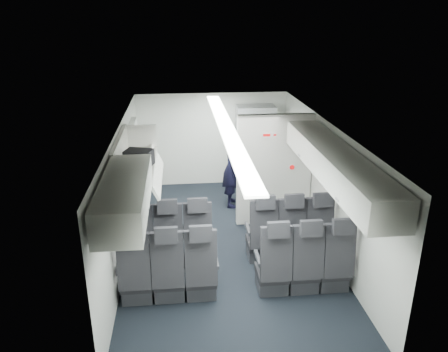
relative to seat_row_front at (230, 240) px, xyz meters
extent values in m
cube|color=black|center=(0.00, 0.53, -0.41)|extent=(3.40, 6.00, 0.01)
cube|color=white|center=(0.00, 0.53, 1.75)|extent=(3.40, 6.00, 0.01)
cube|color=silver|center=(0.00, 3.53, 0.67)|extent=(3.40, 0.01, 2.15)
cube|color=silver|center=(0.00, -2.47, 0.67)|extent=(3.40, 0.01, 2.15)
cube|color=silver|center=(-1.70, 0.53, 0.67)|extent=(0.01, 6.00, 2.15)
cube|color=silver|center=(1.70, 0.53, 0.67)|extent=(0.01, 6.00, 2.15)
cube|color=white|center=(0.00, 0.53, 1.71)|extent=(0.25, 5.52, 0.03)
cube|color=black|center=(-1.42, 0.08, -0.13)|extent=(0.44, 0.46, 0.12)
cube|color=#2D2D33|center=(-1.42, 0.08, -0.29)|extent=(0.42, 0.42, 0.22)
cube|color=black|center=(-1.42, -0.14, 0.32)|extent=(0.44, 0.20, 0.80)
cube|color=black|center=(-1.42, -0.19, 0.72)|extent=(0.30, 0.12, 0.23)
cube|color=#2D2D33|center=(-1.64, 0.05, 0.15)|extent=(0.05, 0.40, 0.06)
cube|color=#2D2D33|center=(-1.20, 0.05, 0.15)|extent=(0.05, 0.40, 0.06)
cube|color=black|center=(-0.97, 0.08, -0.13)|extent=(0.44, 0.46, 0.12)
cube|color=#2D2D33|center=(-0.97, 0.08, -0.29)|extent=(0.42, 0.42, 0.22)
cube|color=black|center=(-0.97, -0.14, 0.32)|extent=(0.44, 0.20, 0.80)
cube|color=black|center=(-0.97, -0.19, 0.72)|extent=(0.30, 0.12, 0.23)
cube|color=#2D2D33|center=(-1.19, 0.05, 0.15)|extent=(0.05, 0.40, 0.06)
cube|color=#2D2D33|center=(-0.75, 0.05, 0.15)|extent=(0.05, 0.40, 0.06)
cube|color=black|center=(-0.52, 0.08, -0.13)|extent=(0.44, 0.46, 0.12)
cube|color=#2D2D33|center=(-0.52, 0.08, -0.29)|extent=(0.42, 0.42, 0.22)
cube|color=black|center=(-0.52, -0.14, 0.32)|extent=(0.44, 0.20, 0.80)
cube|color=black|center=(-0.52, -0.19, 0.72)|extent=(0.30, 0.12, 0.23)
cube|color=#2D2D33|center=(-0.74, 0.05, 0.15)|extent=(0.05, 0.40, 0.06)
cube|color=#2D2D33|center=(-0.30, 0.05, 0.15)|extent=(0.05, 0.40, 0.06)
cube|color=black|center=(0.52, 0.08, -0.13)|extent=(0.44, 0.46, 0.12)
cube|color=#2D2D33|center=(0.52, 0.08, -0.29)|extent=(0.42, 0.42, 0.22)
cube|color=black|center=(0.52, -0.14, 0.32)|extent=(0.44, 0.20, 0.80)
cube|color=black|center=(0.52, -0.19, 0.72)|extent=(0.30, 0.12, 0.23)
cube|color=#2D2D33|center=(0.30, 0.05, 0.15)|extent=(0.05, 0.40, 0.06)
cube|color=#2D2D33|center=(0.74, 0.05, 0.15)|extent=(0.05, 0.40, 0.06)
cube|color=black|center=(0.97, 0.08, -0.13)|extent=(0.44, 0.46, 0.12)
cube|color=#2D2D33|center=(0.97, 0.08, -0.29)|extent=(0.42, 0.42, 0.22)
cube|color=black|center=(0.97, -0.14, 0.32)|extent=(0.44, 0.20, 0.80)
cube|color=black|center=(0.97, -0.19, 0.72)|extent=(0.30, 0.12, 0.23)
cube|color=#2D2D33|center=(0.75, 0.05, 0.15)|extent=(0.05, 0.40, 0.06)
cube|color=#2D2D33|center=(1.19, 0.05, 0.15)|extent=(0.05, 0.40, 0.06)
cube|color=black|center=(1.42, 0.08, -0.13)|extent=(0.44, 0.46, 0.12)
cube|color=#2D2D33|center=(1.42, 0.08, -0.29)|extent=(0.42, 0.42, 0.22)
cube|color=black|center=(1.42, -0.14, 0.32)|extent=(0.44, 0.20, 0.80)
cube|color=black|center=(1.42, -0.19, 0.72)|extent=(0.30, 0.12, 0.23)
cube|color=#2D2D33|center=(1.20, 0.05, 0.15)|extent=(0.05, 0.40, 0.06)
cube|color=#2D2D33|center=(1.64, 0.05, 0.15)|extent=(0.05, 0.40, 0.06)
cube|color=black|center=(-1.42, -0.82, -0.13)|extent=(0.44, 0.46, 0.12)
cube|color=#2D2D33|center=(-1.42, -0.82, -0.29)|extent=(0.42, 0.42, 0.22)
cube|color=black|center=(-1.42, -1.04, 0.32)|extent=(0.44, 0.20, 0.80)
cube|color=black|center=(-1.42, -1.09, 0.72)|extent=(0.30, 0.12, 0.23)
cube|color=#2D2D33|center=(-1.64, -0.85, 0.15)|extent=(0.05, 0.40, 0.06)
cube|color=#2D2D33|center=(-1.20, -0.85, 0.15)|extent=(0.05, 0.40, 0.06)
cube|color=black|center=(-0.97, -0.82, -0.13)|extent=(0.44, 0.46, 0.12)
cube|color=#2D2D33|center=(-0.97, -0.82, -0.29)|extent=(0.42, 0.42, 0.22)
cube|color=black|center=(-0.97, -1.04, 0.32)|extent=(0.44, 0.20, 0.80)
cube|color=black|center=(-0.97, -1.09, 0.72)|extent=(0.30, 0.12, 0.23)
cube|color=#2D2D33|center=(-1.19, -0.85, 0.15)|extent=(0.05, 0.40, 0.06)
cube|color=#2D2D33|center=(-0.75, -0.85, 0.15)|extent=(0.05, 0.40, 0.06)
cube|color=black|center=(-0.52, -0.82, -0.13)|extent=(0.44, 0.46, 0.12)
cube|color=#2D2D33|center=(-0.52, -0.82, -0.29)|extent=(0.42, 0.42, 0.22)
cube|color=black|center=(-0.52, -1.04, 0.32)|extent=(0.44, 0.20, 0.80)
cube|color=black|center=(-0.52, -1.09, 0.72)|extent=(0.30, 0.12, 0.23)
cube|color=#2D2D33|center=(-0.74, -0.85, 0.15)|extent=(0.05, 0.40, 0.06)
cube|color=#2D2D33|center=(-0.30, -0.85, 0.15)|extent=(0.05, 0.40, 0.06)
cube|color=black|center=(0.52, -0.82, -0.13)|extent=(0.44, 0.46, 0.12)
cube|color=#2D2D33|center=(0.52, -0.82, -0.29)|extent=(0.42, 0.42, 0.22)
cube|color=black|center=(0.52, -1.04, 0.32)|extent=(0.44, 0.20, 0.80)
cube|color=black|center=(0.52, -1.09, 0.72)|extent=(0.30, 0.12, 0.23)
cube|color=#2D2D33|center=(0.30, -0.85, 0.15)|extent=(0.05, 0.40, 0.06)
cube|color=#2D2D33|center=(0.74, -0.85, 0.15)|extent=(0.05, 0.40, 0.06)
cube|color=black|center=(0.97, -0.82, -0.13)|extent=(0.44, 0.46, 0.12)
cube|color=#2D2D33|center=(0.97, -0.82, -0.29)|extent=(0.42, 0.42, 0.22)
cube|color=black|center=(0.97, -1.04, 0.32)|extent=(0.44, 0.20, 0.80)
cube|color=black|center=(0.97, -1.09, 0.72)|extent=(0.30, 0.12, 0.23)
cube|color=#2D2D33|center=(0.75, -0.85, 0.15)|extent=(0.05, 0.40, 0.06)
cube|color=#2D2D33|center=(1.19, -0.85, 0.15)|extent=(0.05, 0.40, 0.06)
cube|color=black|center=(1.42, -0.82, -0.13)|extent=(0.44, 0.46, 0.12)
cube|color=#2D2D33|center=(1.42, -0.82, -0.29)|extent=(0.42, 0.42, 0.22)
cube|color=black|center=(1.42, -1.04, 0.32)|extent=(0.44, 0.20, 0.80)
cube|color=black|center=(1.42, -1.09, 0.72)|extent=(0.30, 0.12, 0.23)
cube|color=#2D2D33|center=(1.20, -0.85, 0.15)|extent=(0.05, 0.40, 0.06)
cube|color=#2D2D33|center=(1.64, -0.85, 0.15)|extent=(0.05, 0.40, 0.06)
cube|color=white|center=(-1.40, -1.47, 1.46)|extent=(0.52, 1.80, 0.40)
cylinder|color=slate|center=(-1.15, -1.47, 1.30)|extent=(0.04, 0.10, 0.04)
cube|color=#9E9E93|center=(-1.40, 0.28, 1.26)|extent=(0.52, 1.70, 0.04)
cube|color=white|center=(-1.66, 0.28, 1.46)|extent=(0.06, 1.70, 0.44)
cube|color=white|center=(-1.40, -0.55, 1.46)|extent=(0.52, 0.04, 0.40)
cube|color=white|center=(-1.40, 1.11, 1.46)|extent=(0.52, 0.04, 0.40)
cube|color=white|center=(-1.15, 0.28, 1.15)|extent=(0.21, 1.61, 0.38)
cube|color=white|center=(1.40, -1.47, 1.46)|extent=(0.52, 1.80, 0.40)
cylinder|color=slate|center=(1.15, -1.47, 1.30)|extent=(0.04, 0.10, 0.04)
cube|color=white|center=(1.40, 0.28, 1.46)|extent=(0.52, 1.70, 0.40)
cylinder|color=slate|center=(1.15, 0.28, 1.30)|extent=(0.04, 0.10, 0.04)
cube|color=silver|center=(0.98, 1.33, 0.67)|extent=(1.40, 0.12, 2.13)
cube|color=white|center=(0.85, 1.26, 1.38)|extent=(0.24, 0.01, 0.10)
cube|color=red|center=(0.80, 1.25, 1.38)|extent=(0.13, 0.01, 0.04)
cube|color=red|center=(0.95, 1.25, 1.38)|extent=(0.05, 0.01, 0.03)
cylinder|color=white|center=(1.30, 1.26, 0.75)|extent=(0.11, 0.01, 0.11)
cylinder|color=red|center=(1.30, 1.26, 0.75)|extent=(0.09, 0.01, 0.09)
cube|color=#939399|center=(0.95, 3.25, 0.55)|extent=(0.85, 0.50, 1.90)
cube|color=#3F3F42|center=(0.95, 2.99, 0.10)|extent=(0.80, 0.01, 0.02)
cube|color=#3F3F42|center=(0.95, 2.99, 0.60)|extent=(0.80, 0.01, 0.02)
cube|color=#3F3F42|center=(0.95, 2.99, 1.10)|extent=(0.80, 0.01, 0.02)
cube|color=silver|center=(-1.64, 2.08, 0.55)|extent=(0.10, 0.92, 1.86)
cylinder|color=black|center=(-1.58, 2.08, 1.05)|extent=(0.03, 0.22, 0.22)
cube|color=gold|center=(-1.58, 2.38, 0.60)|extent=(0.02, 0.10, 0.75)
cylinder|color=white|center=(-1.67, 1.33, 0.90)|extent=(0.01, 0.11, 0.11)
cylinder|color=red|center=(-1.66, 1.33, 0.90)|extent=(0.01, 0.09, 0.09)
imported|color=black|center=(0.31, 2.24, 0.44)|extent=(0.49, 0.67, 1.69)
cube|color=black|center=(-1.36, 0.04, 1.42)|extent=(0.46, 0.38, 0.23)
cube|color=white|center=(0.50, 2.19, 0.68)|extent=(0.22, 0.06, 0.16)
camera|label=1|loc=(-0.74, -6.17, 3.45)|focal=35.00mm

